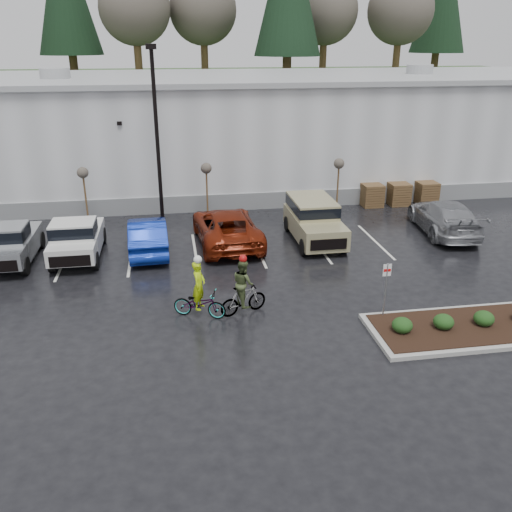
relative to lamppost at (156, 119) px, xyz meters
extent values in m
plane|color=black|center=(4.00, -12.00, -5.69)|extent=(120.00, 120.00, 0.00)
cube|color=#B7B9BC|center=(4.00, 10.00, -2.19)|extent=(60.00, 15.00, 7.00)
cube|color=slate|center=(4.00, 2.45, -5.19)|extent=(60.00, 0.12, 1.00)
cube|color=#999B9E|center=(4.00, 10.00, 1.36)|extent=(60.50, 15.50, 0.30)
cube|color=#1E3F1A|center=(4.00, 33.00, -2.69)|extent=(80.00, 25.00, 6.00)
cylinder|color=black|center=(0.00, 0.00, -1.19)|extent=(0.20, 0.20, 9.00)
cube|color=black|center=(0.00, 0.00, 3.41)|extent=(0.50, 1.00, 0.25)
cylinder|color=#533621|center=(-4.00, 1.00, -4.29)|extent=(0.10, 0.10, 2.80)
sphere|color=#453E37|center=(-4.00, 1.00, -2.79)|extent=(0.60, 0.60, 0.60)
cylinder|color=#533621|center=(2.50, 1.00, -4.29)|extent=(0.10, 0.10, 2.80)
sphere|color=#453E37|center=(2.50, 1.00, -2.79)|extent=(0.60, 0.60, 0.60)
cylinder|color=#533621|center=(10.00, 1.00, -4.29)|extent=(0.10, 0.10, 2.80)
sphere|color=#453E37|center=(10.00, 1.00, -2.79)|extent=(0.60, 0.60, 0.60)
cube|color=#533621|center=(12.50, 2.00, -5.01)|extent=(1.20, 1.20, 1.35)
cube|color=#533621|center=(14.20, 2.00, -5.01)|extent=(1.20, 1.20, 1.35)
cube|color=#533621|center=(16.00, 2.00, -5.01)|extent=(1.20, 1.20, 1.35)
cube|color=gray|center=(11.00, -13.00, -5.61)|extent=(8.00, 3.00, 0.15)
cube|color=black|center=(11.00, -13.00, -5.52)|extent=(7.60, 2.60, 0.04)
ellipsoid|color=#193813|center=(8.00, -13.00, -5.27)|extent=(0.70, 0.70, 0.52)
ellipsoid|color=#193813|center=(9.50, -13.00, -5.27)|extent=(0.70, 0.70, 0.52)
ellipsoid|color=#193813|center=(11.00, -13.00, -5.27)|extent=(0.70, 0.70, 0.52)
cylinder|color=gray|center=(7.80, -11.80, -4.59)|extent=(0.05, 0.05, 2.20)
cube|color=white|center=(7.80, -11.80, -3.74)|extent=(0.30, 0.02, 0.45)
cube|color=red|center=(7.80, -11.81, -3.74)|extent=(0.26, 0.02, 0.10)
imported|color=navy|center=(-0.68, -3.55, -4.86)|extent=(1.97, 5.06, 1.64)
imported|color=maroon|center=(3.12, -3.06, -4.83)|extent=(3.21, 6.33, 1.72)
imported|color=#93959A|center=(14.46, -3.24, -4.83)|extent=(3.11, 6.15, 1.71)
imported|color=#3F3F44|center=(1.31, -10.50, -5.17)|extent=(2.09, 1.39, 1.04)
imported|color=#A5CD0B|center=(1.31, -10.50, -4.43)|extent=(0.65, 0.78, 1.81)
sphere|color=silver|center=(1.31, -10.50, -3.44)|extent=(0.30, 0.30, 0.30)
imported|color=#3F3F44|center=(2.91, -10.50, -5.13)|extent=(1.86, 1.11, 1.12)
imported|color=#3D4A27|center=(2.91, -10.50, -4.46)|extent=(0.73, 0.96, 1.76)
sphere|color=#990C0C|center=(2.91, -10.50, -3.51)|extent=(0.29, 0.29, 0.29)
camera|label=1|loc=(0.51, -28.14, 3.74)|focal=38.00mm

